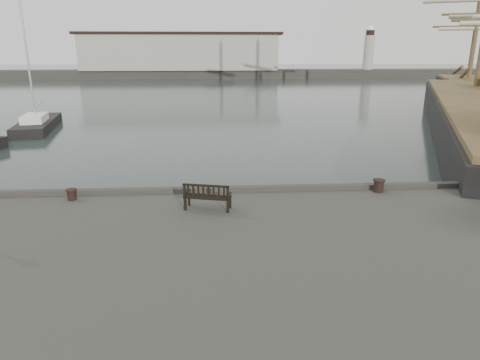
{
  "coord_description": "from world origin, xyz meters",
  "views": [
    {
      "loc": [
        -0.49,
        -15.18,
        6.58
      ],
      "look_at": [
        0.45,
        -0.5,
        2.1
      ],
      "focal_mm": 32.0,
      "sensor_mm": 36.0,
      "label": 1
    }
  ],
  "objects_px": {
    "bench": "(208,201)",
    "tall_ship_far": "(479,99)",
    "yacht_d": "(38,127)",
    "bollard_right": "(379,186)",
    "bollard_left": "(72,195)"
  },
  "relations": [
    {
      "from": "bench",
      "to": "tall_ship_far",
      "type": "height_order",
      "value": "tall_ship_far"
    },
    {
      "from": "bench",
      "to": "yacht_d",
      "type": "bearing_deg",
      "value": 134.86
    },
    {
      "from": "bollard_right",
      "to": "bollard_left",
      "type": "bearing_deg",
      "value": -179.05
    },
    {
      "from": "bollard_right",
      "to": "tall_ship_far",
      "type": "height_order",
      "value": "tall_ship_far"
    },
    {
      "from": "bollard_right",
      "to": "tall_ship_far",
      "type": "xyz_separation_m",
      "value": [
        26.09,
        35.54,
        -0.91
      ]
    },
    {
      "from": "bollard_left",
      "to": "tall_ship_far",
      "type": "height_order",
      "value": "tall_ship_far"
    },
    {
      "from": "bollard_right",
      "to": "tall_ship_far",
      "type": "bearing_deg",
      "value": 53.71
    },
    {
      "from": "yacht_d",
      "to": "bollard_right",
      "type": "bearing_deg",
      "value": -57.49
    },
    {
      "from": "yacht_d",
      "to": "bench",
      "type": "bearing_deg",
      "value": -68.7
    },
    {
      "from": "bollard_left",
      "to": "yacht_d",
      "type": "bearing_deg",
      "value": 113.52
    },
    {
      "from": "bollard_right",
      "to": "bench",
      "type": "bearing_deg",
      "value": -167.3
    },
    {
      "from": "bench",
      "to": "tall_ship_far",
      "type": "bearing_deg",
      "value": 62.4
    },
    {
      "from": "bench",
      "to": "yacht_d",
      "type": "xyz_separation_m",
      "value": [
        -14.9,
        24.55,
        -1.61
      ]
    },
    {
      "from": "bench",
      "to": "bollard_left",
      "type": "distance_m",
      "value": 4.91
    },
    {
      "from": "bench",
      "to": "bollard_right",
      "type": "bearing_deg",
      "value": 26.32
    }
  ]
}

